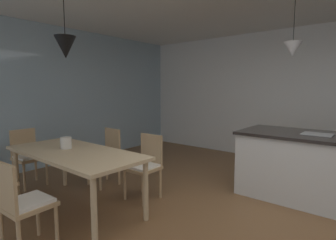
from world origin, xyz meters
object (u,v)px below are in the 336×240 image
object	(u,v)px
dining_table	(74,157)
chair_near_right	(22,202)
chair_far_right	(145,164)
chair_far_left	(106,154)
chair_window_end	(28,155)
vase_on_dining_table	(66,143)
kitchen_island	(317,167)

from	to	relation	value
dining_table	chair_near_right	xyz separation A→B (m)	(0.43, -0.80, -0.20)
chair_far_right	chair_near_right	world-z (taller)	same
dining_table	chair_far_left	size ratio (longest dim) A/B	2.20
dining_table	chair_window_end	size ratio (longest dim) A/B	2.20
chair_near_right	vase_on_dining_table	size ratio (longest dim) A/B	6.00
dining_table	chair_near_right	world-z (taller)	chair_near_right
kitchen_island	chair_window_end	bearing A→B (deg)	-148.91
chair_far_left	chair_near_right	bearing A→B (deg)	-61.57
dining_table	chair_near_right	bearing A→B (deg)	-61.39
chair_far_right	chair_near_right	size ratio (longest dim) A/B	1.00
dining_table	vase_on_dining_table	xyz separation A→B (m)	(-0.21, 0.01, 0.14)
chair_far_right	chair_far_left	size ratio (longest dim) A/B	1.00
chair_near_right	vase_on_dining_table	distance (m)	1.08
chair_window_end	kitchen_island	distance (m)	4.20
chair_far_left	kitchen_island	size ratio (longest dim) A/B	0.44
chair_far_left	chair_far_right	bearing A→B (deg)	0.01
dining_table	vase_on_dining_table	distance (m)	0.25
chair_window_end	vase_on_dining_table	distance (m)	1.17
dining_table	chair_far_right	world-z (taller)	chair_far_right
chair_near_right	chair_window_end	world-z (taller)	same
chair_window_end	chair_far_left	xyz separation A→B (m)	(0.90, 0.80, 0.00)
chair_window_end	chair_far_left	distance (m)	1.20
chair_near_right	chair_window_end	size ratio (longest dim) A/B	1.00
dining_table	chair_window_end	xyz separation A→B (m)	(-1.33, -0.00, -0.20)
kitchen_island	vase_on_dining_table	bearing A→B (deg)	-138.95
chair_near_right	kitchen_island	bearing A→B (deg)	58.20
dining_table	chair_far_left	distance (m)	0.92
chair_near_right	chair_far_left	world-z (taller)	same
chair_far_right	kitchen_island	size ratio (longest dim) A/B	0.44
chair_window_end	kitchen_island	bearing A→B (deg)	31.09
chair_far_left	kitchen_island	world-z (taller)	kitchen_island
chair_far_left	vase_on_dining_table	world-z (taller)	vase_on_dining_table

